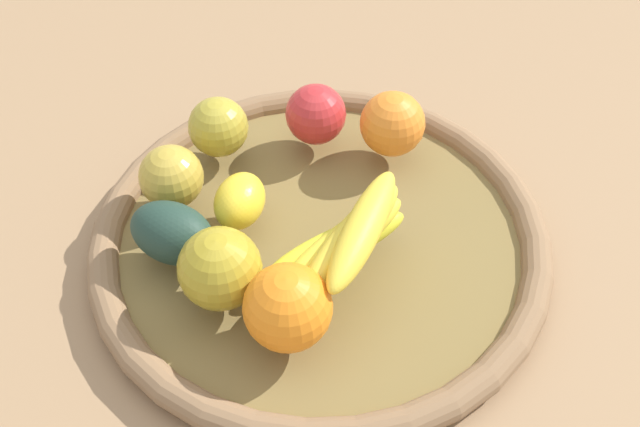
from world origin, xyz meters
The scene contains 11 objects.
ground_plane centered at (0.00, 0.00, 0.00)m, with size 2.40×2.40×0.00m, color #97744F.
basket centered at (0.00, 0.00, 0.02)m, with size 0.47×0.47×0.03m.
banana_bunch centered at (0.05, -0.03, 0.07)m, with size 0.11×0.16×0.08m.
apple_3 centered at (-0.15, -0.03, 0.07)m, with size 0.07×0.07×0.07m, color gold.
orange_1 centered at (0.03, -0.13, 0.07)m, with size 0.08×0.08×0.08m, color orange.
apple_0 centered at (-0.06, 0.12, 0.07)m, with size 0.07×0.07×0.07m, color red.
apple_1 centered at (-0.15, 0.06, 0.07)m, with size 0.07×0.07×0.07m, color #A9982E.
lemon_0 centered at (-0.08, -0.02, 0.06)m, with size 0.07×0.05×0.05m, color yellow.
apple_2 centered at (-0.04, -0.11, 0.07)m, with size 0.08×0.08×0.08m, color #A89124.
orange_0 centered at (0.02, 0.14, 0.07)m, with size 0.07×0.07×0.07m, color orange.
avocado centered at (-0.11, -0.09, 0.06)m, with size 0.09×0.06×0.06m, color #20392D.
Camera 1 is at (0.22, -0.45, 0.60)m, focal length 42.36 mm.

